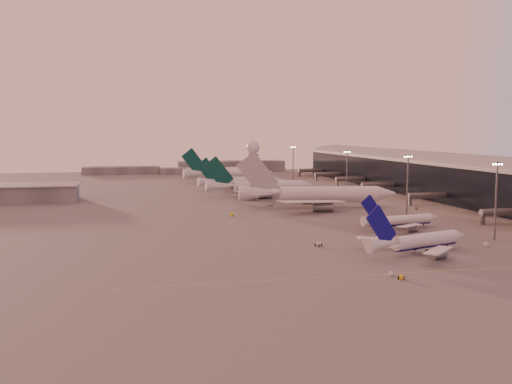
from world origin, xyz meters
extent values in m
plane|color=#5B5959|center=(0.00, 0.00, 0.00)|extent=(700.00, 700.00, 0.00)
cube|color=gold|center=(30.00, -35.00, 0.01)|extent=(180.00, 0.25, 0.02)
cube|color=gold|center=(30.00, 10.00, 0.01)|extent=(180.00, 0.25, 0.02)
cube|color=gold|center=(30.00, 55.00, 0.01)|extent=(180.00, 0.25, 0.02)
cube|color=gold|center=(30.00, 100.00, 0.01)|extent=(180.00, 0.25, 0.02)
cube|color=gold|center=(30.00, 150.00, 0.01)|extent=(180.00, 0.25, 0.02)
cube|color=black|center=(108.00, 110.00, 9.00)|extent=(36.00, 360.00, 18.00)
cylinder|color=slate|center=(108.00, 110.00, 18.00)|extent=(10.08, 360.00, 10.08)
cube|color=slate|center=(108.00, 110.00, 18.20)|extent=(40.00, 362.00, 0.80)
cylinder|color=#4F5155|center=(82.00, 28.00, 4.50)|extent=(22.00, 2.80, 2.80)
cube|color=#4F5155|center=(72.00, 28.00, 2.20)|extent=(1.20, 1.20, 4.40)
cylinder|color=#4F5155|center=(82.00, 86.00, 4.50)|extent=(22.00, 2.80, 2.80)
cube|color=#4F5155|center=(72.00, 86.00, 2.20)|extent=(1.20, 1.20, 4.40)
cylinder|color=#4F5155|center=(82.00, 142.00, 4.50)|extent=(22.00, 2.80, 2.80)
cube|color=#4F5155|center=(72.00, 142.00, 2.20)|extent=(1.20, 1.20, 4.40)
cylinder|color=#4F5155|center=(82.00, 184.00, 4.50)|extent=(22.00, 2.80, 2.80)
cube|color=#4F5155|center=(72.00, 184.00, 2.20)|extent=(1.20, 1.20, 4.40)
cylinder|color=#4F5155|center=(82.00, 226.00, 4.50)|extent=(22.00, 2.80, 2.80)
cube|color=#4F5155|center=(72.00, 226.00, 2.20)|extent=(1.20, 1.20, 4.40)
cylinder|color=#4F5155|center=(82.00, 266.00, 4.50)|extent=(22.00, 2.80, 2.80)
cube|color=#4F5155|center=(72.00, 266.00, 2.20)|extent=(1.20, 1.20, 4.40)
cylinder|color=#4F5155|center=(5.00, 120.00, 11.00)|extent=(2.60, 2.60, 22.00)
cylinder|color=#4F5155|center=(5.00, 120.00, 22.50)|extent=(5.20, 5.20, 1.20)
sphere|color=silver|center=(5.00, 120.00, 26.40)|extent=(6.40, 6.40, 6.40)
cylinder|color=#4F5155|center=(5.00, 120.00, 30.10)|extent=(0.16, 0.16, 2.00)
cylinder|color=#4F5155|center=(58.00, 0.00, 12.50)|extent=(0.56, 0.56, 25.00)
cube|color=#4F5155|center=(58.00, 0.00, 24.50)|extent=(3.60, 0.25, 0.25)
sphere|color=#FFEABF|center=(56.50, 0.00, 24.10)|extent=(0.56, 0.56, 0.56)
sphere|color=#FFEABF|center=(57.50, 0.00, 24.10)|extent=(0.56, 0.56, 0.56)
sphere|color=#FFEABF|center=(58.50, 0.00, 24.10)|extent=(0.56, 0.56, 0.56)
sphere|color=#FFEABF|center=(59.50, 0.00, 24.10)|extent=(0.56, 0.56, 0.56)
cylinder|color=#4F5155|center=(55.00, 55.00, 12.50)|extent=(0.56, 0.56, 25.00)
cube|color=#4F5155|center=(55.00, 55.00, 24.50)|extent=(3.60, 0.25, 0.25)
sphere|color=#FFEABF|center=(53.50, 55.00, 24.10)|extent=(0.56, 0.56, 0.56)
sphere|color=#FFEABF|center=(54.50, 55.00, 24.10)|extent=(0.56, 0.56, 0.56)
sphere|color=#FFEABF|center=(55.50, 55.00, 24.10)|extent=(0.56, 0.56, 0.56)
sphere|color=#FFEABF|center=(56.50, 55.00, 24.10)|extent=(0.56, 0.56, 0.56)
cylinder|color=#4F5155|center=(50.00, 110.00, 12.50)|extent=(0.56, 0.56, 25.00)
cube|color=#4F5155|center=(50.00, 110.00, 24.50)|extent=(3.60, 0.25, 0.25)
sphere|color=#FFEABF|center=(48.50, 110.00, 24.10)|extent=(0.56, 0.56, 0.56)
sphere|color=#FFEABF|center=(49.50, 110.00, 24.10)|extent=(0.56, 0.56, 0.56)
sphere|color=#FFEABF|center=(50.50, 110.00, 24.10)|extent=(0.56, 0.56, 0.56)
sphere|color=#FFEABF|center=(51.50, 110.00, 24.10)|extent=(0.56, 0.56, 0.56)
cylinder|color=#4F5155|center=(48.00, 200.00, 12.50)|extent=(0.56, 0.56, 25.00)
cube|color=#4F5155|center=(48.00, 200.00, 24.50)|extent=(3.60, 0.25, 0.25)
sphere|color=#FFEABF|center=(46.50, 200.00, 24.10)|extent=(0.56, 0.56, 0.56)
sphere|color=#FFEABF|center=(47.50, 200.00, 24.10)|extent=(0.56, 0.56, 0.56)
sphere|color=#FFEABF|center=(48.50, 200.00, 24.10)|extent=(0.56, 0.56, 0.56)
sphere|color=#FFEABF|center=(49.50, 200.00, 24.10)|extent=(0.56, 0.56, 0.56)
cube|color=#5B5D62|center=(-60.00, 320.00, 3.00)|extent=(60.00, 18.00, 6.00)
cube|color=#5B5D62|center=(30.00, 330.00, 4.50)|extent=(90.00, 20.00, 9.00)
cube|color=#5B5D62|center=(-10.00, 310.00, 2.50)|extent=(40.00, 15.00, 5.00)
cylinder|color=silver|center=(26.37, -14.38, 3.23)|extent=(23.30, 11.38, 3.96)
cylinder|color=#0E0B72|center=(26.37, -14.38, 2.34)|extent=(22.49, 10.18, 2.85)
cone|color=silver|center=(39.49, -9.82, 3.23)|extent=(5.56, 5.22, 3.96)
cone|color=silver|center=(10.76, -19.80, 3.73)|extent=(10.52, 6.95, 3.96)
cube|color=silver|center=(24.17, -25.47, 2.54)|extent=(14.32, 15.00, 1.25)
cylinder|color=gray|center=(26.09, -22.36, 0.73)|extent=(5.10, 3.91, 2.58)
cube|color=gray|center=(26.09, -22.36, 1.85)|extent=(0.38, 0.35, 1.59)
cube|color=silver|center=(17.77, -7.04, 2.54)|extent=(17.24, 6.45, 1.25)
cylinder|color=gray|center=(21.20, -8.29, 0.73)|extent=(5.10, 3.91, 2.58)
cube|color=gray|center=(21.20, -8.29, 1.85)|extent=(0.38, 0.35, 1.59)
cube|color=#0E0B72|center=(10.30, -19.96, 8.63)|extent=(10.40, 3.91, 11.82)
cube|color=silver|center=(12.27, -24.04, 3.83)|extent=(4.38, 4.39, 0.26)
cube|color=silver|center=(9.31, -15.53, 3.83)|extent=(4.68, 2.22, 0.26)
cylinder|color=black|center=(34.73, -11.48, 0.52)|extent=(0.52, 0.52, 1.04)
cylinder|color=black|center=(23.84, -12.83, 0.57)|extent=(1.26, 0.87, 1.15)
cylinder|color=black|center=(25.35, -17.16, 0.57)|extent=(1.26, 0.87, 1.15)
cylinder|color=silver|center=(40.51, 26.07, 2.77)|extent=(20.19, 7.17, 3.39)
cylinder|color=#0E0B72|center=(40.51, 26.07, 2.00)|extent=(19.62, 6.16, 2.44)
cone|color=silver|center=(52.17, 28.36, 2.77)|extent=(4.44, 4.07, 3.39)
cone|color=silver|center=(26.65, 23.34, 3.19)|extent=(8.85, 4.94, 3.39)
cube|color=silver|center=(37.33, 16.94, 2.17)|extent=(13.28, 11.68, 1.07)
cylinder|color=gray|center=(39.33, 19.34, 0.62)|extent=(4.21, 2.91, 2.20)
cube|color=gray|center=(39.33, 19.34, 1.58)|extent=(0.31, 0.27, 1.36)
cube|color=silver|center=(34.11, 33.31, 2.17)|extent=(14.75, 7.37, 1.07)
cylinder|color=gray|center=(36.87, 31.84, 0.62)|extent=(4.21, 2.91, 2.20)
cube|color=gray|center=(36.87, 31.84, 1.58)|extent=(0.31, 0.27, 1.36)
cube|color=#0E0B72|center=(26.24, 23.26, 7.38)|extent=(9.19, 2.10, 10.10)
cube|color=silver|center=(27.42, 19.57, 3.27)|extent=(3.94, 3.48, 0.22)
cube|color=silver|center=(25.93, 27.13, 3.27)|extent=(4.10, 2.39, 0.22)
cylinder|color=black|center=(47.94, 27.53, 0.45)|extent=(0.45, 0.45, 0.89)
cylinder|color=black|center=(38.56, 27.68, 0.49)|extent=(1.05, 0.63, 0.98)
cylinder|color=black|center=(39.32, 23.83, 0.49)|extent=(1.05, 0.63, 0.98)
cylinder|color=silver|center=(32.74, 87.04, 4.77)|extent=(44.54, 12.82, 6.88)
cylinder|color=silver|center=(32.74, 87.04, 3.22)|extent=(43.40, 10.79, 4.95)
cone|color=silver|center=(58.76, 83.46, 4.77)|extent=(9.38, 7.97, 6.88)
cone|color=silver|center=(1.80, 91.31, 5.63)|extent=(19.22, 9.33, 6.88)
cube|color=silver|center=(19.61, 70.38, 3.57)|extent=(32.18, 17.76, 2.04)
cylinder|color=gray|center=(25.47, 73.94, 0.78)|extent=(9.05, 5.59, 4.47)
cube|color=gray|center=(25.47, 73.94, 2.36)|extent=(0.37, 0.32, 2.75)
cube|color=silver|center=(24.60, 106.64, 3.57)|extent=(29.89, 24.43, 2.04)
cylinder|color=gray|center=(29.29, 101.63, 0.78)|extent=(9.05, 5.59, 4.47)
cube|color=gray|center=(29.29, 101.63, 2.36)|extent=(0.37, 0.32, 2.75)
cube|color=#96989D|center=(0.89, 91.43, 13.75)|extent=(18.94, 2.99, 20.41)
cube|color=silver|center=(0.27, 82.92, 5.80)|extent=(9.09, 5.69, 0.28)
cube|color=silver|center=(2.60, 99.80, 5.80)|extent=(8.85, 7.40, 0.28)
cylinder|color=black|center=(49.31, 84.76, 0.55)|extent=(0.55, 0.55, 1.11)
cylinder|color=black|center=(29.56, 89.95, 0.61)|extent=(1.28, 0.72, 1.22)
cylinder|color=black|center=(28.89, 85.11, 0.61)|extent=(1.28, 0.72, 1.22)
cylinder|color=silver|center=(17.02, 139.24, 4.09)|extent=(35.93, 5.87, 5.79)
cylinder|color=silver|center=(17.02, 139.24, 2.79)|extent=(35.21, 4.24, 4.17)
cone|color=silver|center=(38.45, 139.28, 4.09)|extent=(6.96, 5.81, 5.79)
cone|color=silver|center=(-8.47, 139.18, 4.82)|extent=(15.07, 5.82, 5.79)
cube|color=silver|center=(8.20, 124.11, 3.08)|extent=(25.85, 17.62, 1.71)
cylinder|color=gray|center=(12.59, 127.69, 0.70)|extent=(6.96, 3.78, 3.77)
cube|color=gray|center=(12.59, 127.69, 2.07)|extent=(0.30, 0.25, 2.32)
cube|color=silver|center=(8.14, 154.33, 3.08)|extent=(25.87, 17.53, 1.71)
cylinder|color=gray|center=(12.54, 150.76, 0.70)|extent=(6.96, 3.78, 3.77)
cube|color=gray|center=(12.54, 150.76, 2.07)|extent=(0.30, 0.25, 2.32)
cube|color=#073933|center=(-9.22, 139.18, 11.74)|extent=(15.94, 0.38, 17.14)
cube|color=silver|center=(-8.71, 132.23, 4.96)|extent=(7.39, 5.40, 0.25)
cube|color=silver|center=(-8.74, 146.14, 4.96)|extent=(7.39, 5.38, 0.25)
cylinder|color=black|center=(30.67, 139.27, 0.50)|extent=(0.50, 0.50, 1.00)
cylinder|color=black|center=(14.12, 141.43, 0.55)|extent=(1.10, 0.50, 1.10)
cylinder|color=black|center=(14.13, 137.04, 0.55)|extent=(1.10, 0.50, 1.10)
cylinder|color=silver|center=(13.41, 175.83, 3.71)|extent=(32.95, 9.96, 5.25)
cylinder|color=silver|center=(13.41, 175.83, 2.53)|extent=(32.09, 8.42, 3.78)
cone|color=silver|center=(32.62, 178.67, 3.71)|extent=(7.00, 6.11, 5.25)
cone|color=silver|center=(-9.43, 172.44, 4.37)|extent=(14.27, 7.19, 5.25)
cube|color=silver|center=(7.49, 161.11, 2.79)|extent=(22.25, 18.43, 1.55)
cylinder|color=gray|center=(10.95, 164.90, 0.63)|extent=(6.73, 4.30, 3.41)
cube|color=gray|center=(10.95, 164.90, 1.87)|extent=(0.30, 0.26, 2.10)
cube|color=silver|center=(3.47, 188.19, 2.79)|extent=(24.09, 13.07, 1.55)
cylinder|color=gray|center=(7.89, 185.57, 0.63)|extent=(6.73, 4.30, 3.41)
cube|color=gray|center=(7.89, 185.57, 1.87)|extent=(0.30, 0.26, 2.10)
cube|color=#073933|center=(-10.10, 172.34, 10.63)|extent=(14.33, 2.43, 15.53)
cube|color=silver|center=(-8.73, 166.18, 4.50)|extent=(6.53, 5.51, 0.23)
cube|color=silver|center=(-10.58, 178.63, 4.50)|extent=(6.72, 4.15, 0.23)
cylinder|color=black|center=(25.64, 177.64, 0.45)|extent=(0.45, 0.45, 0.90)
cylinder|color=black|center=(10.52, 177.41, 0.50)|extent=(1.05, 0.59, 1.00)
cylinder|color=black|center=(11.11, 173.47, 0.50)|extent=(1.05, 0.59, 1.00)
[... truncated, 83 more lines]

